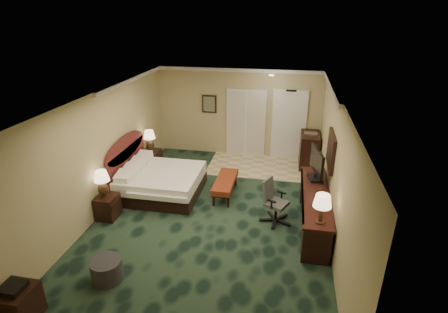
% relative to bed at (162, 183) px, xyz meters
% --- Properties ---
extents(floor, '(5.00, 7.50, 0.00)m').
position_rel_bed_xyz_m(floor, '(1.46, -0.82, -0.30)').
color(floor, black).
rests_on(floor, ground).
extents(ceiling, '(5.00, 7.50, 0.00)m').
position_rel_bed_xyz_m(ceiling, '(1.46, -0.82, 2.40)').
color(ceiling, silver).
rests_on(ceiling, wall_back).
extents(wall_back, '(5.00, 0.00, 2.70)m').
position_rel_bed_xyz_m(wall_back, '(1.46, 2.93, 1.05)').
color(wall_back, tan).
rests_on(wall_back, ground).
extents(wall_front, '(5.00, 0.00, 2.70)m').
position_rel_bed_xyz_m(wall_front, '(1.46, -4.57, 1.05)').
color(wall_front, tan).
rests_on(wall_front, ground).
extents(wall_left, '(0.00, 7.50, 2.70)m').
position_rel_bed_xyz_m(wall_left, '(-1.04, -0.82, 1.05)').
color(wall_left, tan).
rests_on(wall_left, ground).
extents(wall_right, '(0.00, 7.50, 2.70)m').
position_rel_bed_xyz_m(wall_right, '(3.96, -0.82, 1.05)').
color(wall_right, tan).
rests_on(wall_right, ground).
extents(crown_molding, '(5.00, 7.50, 0.10)m').
position_rel_bed_xyz_m(crown_molding, '(1.46, -0.82, 2.35)').
color(crown_molding, white).
rests_on(crown_molding, wall_back).
extents(tile_patch, '(3.20, 1.70, 0.01)m').
position_rel_bed_xyz_m(tile_patch, '(2.36, 2.08, -0.29)').
color(tile_patch, tan).
rests_on(tile_patch, ground).
extents(headboard, '(0.12, 2.00, 1.40)m').
position_rel_bed_xyz_m(headboard, '(-0.98, 0.18, 0.40)').
color(headboard, '#4D1D16').
rests_on(headboard, ground).
extents(entry_door, '(1.02, 0.06, 2.18)m').
position_rel_bed_xyz_m(entry_door, '(3.01, 2.90, 0.75)').
color(entry_door, white).
rests_on(entry_door, ground).
extents(closet_doors, '(1.20, 0.06, 2.10)m').
position_rel_bed_xyz_m(closet_doors, '(1.71, 2.89, 0.75)').
color(closet_doors, beige).
rests_on(closet_doors, ground).
extents(wall_art, '(0.45, 0.06, 0.55)m').
position_rel_bed_xyz_m(wall_art, '(0.56, 2.89, 1.30)').
color(wall_art, '#456357').
rests_on(wall_art, wall_back).
extents(wall_mirror, '(0.05, 0.95, 0.75)m').
position_rel_bed_xyz_m(wall_mirror, '(3.92, -0.22, 1.25)').
color(wall_mirror, white).
rests_on(wall_mirror, wall_right).
extents(bed, '(1.88, 1.74, 0.60)m').
position_rel_bed_xyz_m(bed, '(0.00, 0.00, 0.00)').
color(bed, white).
rests_on(bed, ground).
extents(nightstand_near, '(0.42, 0.49, 0.53)m').
position_rel_bed_xyz_m(nightstand_near, '(-0.81, -1.26, -0.03)').
color(nightstand_near, black).
rests_on(nightstand_near, ground).
extents(nightstand_far, '(0.47, 0.54, 0.59)m').
position_rel_bed_xyz_m(nightstand_far, '(-0.79, 1.27, -0.00)').
color(nightstand_far, black).
rests_on(nightstand_far, ground).
extents(lamp_near, '(0.40, 0.40, 0.62)m').
position_rel_bed_xyz_m(lamp_near, '(-0.84, -1.28, 0.54)').
color(lamp_near, black).
rests_on(lamp_near, nightstand_near).
extents(lamp_far, '(0.33, 0.33, 0.61)m').
position_rel_bed_xyz_m(lamp_far, '(-0.79, 1.27, 0.59)').
color(lamp_far, black).
rests_on(lamp_far, nightstand_far).
extents(bed_bench, '(0.46, 1.31, 0.44)m').
position_rel_bed_xyz_m(bed_bench, '(1.57, 0.20, -0.08)').
color(bed_bench, maroon).
rests_on(bed_bench, ground).
extents(ottoman, '(0.64, 0.64, 0.38)m').
position_rel_bed_xyz_m(ottoman, '(0.12, -3.07, -0.11)').
color(ottoman, '#2F2F34').
rests_on(ottoman, ground).
extents(side_table, '(0.51, 0.51, 0.56)m').
position_rel_bed_xyz_m(side_table, '(-0.75, -4.08, -0.02)').
color(side_table, black).
rests_on(side_table, ground).
extents(desk, '(0.57, 2.65, 0.77)m').
position_rel_bed_xyz_m(desk, '(3.65, -0.72, 0.08)').
color(desk, black).
rests_on(desk, ground).
extents(tv, '(0.25, 0.92, 0.72)m').
position_rel_bed_xyz_m(tv, '(3.67, -0.04, 0.83)').
color(tv, black).
rests_on(tv, desk).
extents(desk_lamp, '(0.40, 0.40, 0.57)m').
position_rel_bed_xyz_m(desk_lamp, '(3.68, -1.79, 0.75)').
color(desk_lamp, black).
rests_on(desk_lamp, desk).
extents(desk_chair, '(0.74, 0.72, 0.98)m').
position_rel_bed_xyz_m(desk_chair, '(2.87, -0.74, 0.19)').
color(desk_chair, '#48474C').
rests_on(desk_chair, ground).
extents(minibar, '(0.53, 0.95, 1.00)m').
position_rel_bed_xyz_m(minibar, '(3.65, 2.38, 0.20)').
color(minibar, black).
rests_on(minibar, ground).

